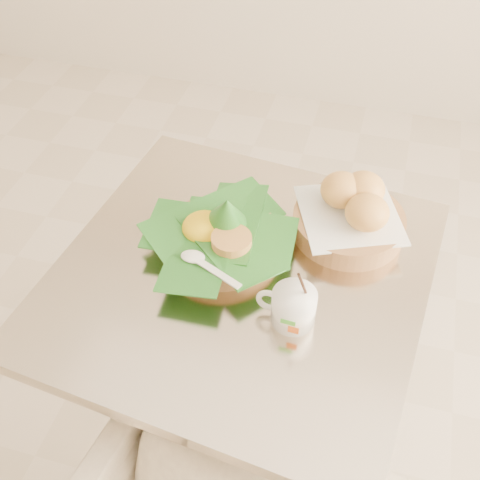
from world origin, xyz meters
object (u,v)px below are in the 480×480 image
(cafe_table, at_px, (241,339))
(coffee_mug, at_px, (293,306))
(rice_basket, at_px, (220,233))
(bread_basket, at_px, (352,213))

(cafe_table, height_order, coffee_mug, coffee_mug)
(rice_basket, distance_m, bread_basket, 0.27)
(cafe_table, height_order, rice_basket, rice_basket)
(rice_basket, relative_size, coffee_mug, 2.14)
(coffee_mug, bearing_deg, rice_basket, 141.72)
(cafe_table, bearing_deg, bread_basket, 43.11)
(cafe_table, distance_m, rice_basket, 0.27)
(cafe_table, distance_m, coffee_mug, 0.30)
(rice_basket, bearing_deg, bread_basket, 26.30)
(rice_basket, xyz_separation_m, bread_basket, (0.24, 0.12, 0.01))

